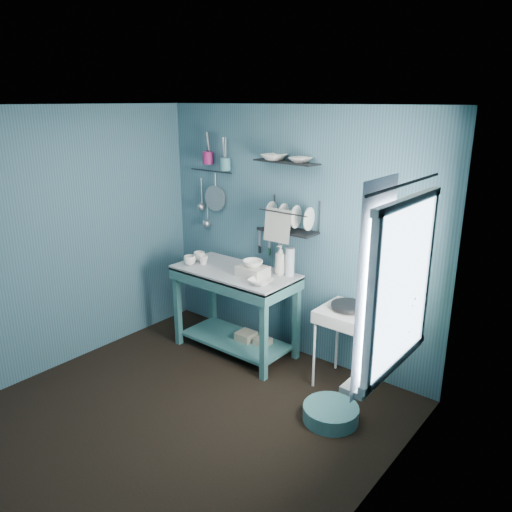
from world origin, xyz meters
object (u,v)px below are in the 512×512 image
Objects in this scene: work_counter at (235,311)px; colander at (215,198)px; storage_tin_small at (263,347)px; hotplate_stand at (345,348)px; mug_right at (199,256)px; floor_basin at (331,413)px; soap_bottle at (280,259)px; frying_pan at (348,306)px; storage_tin_large at (246,342)px; water_bottle at (290,262)px; utensil_cup_teal at (225,164)px; potted_plant at (396,320)px; mug_mid at (203,260)px; utensil_cup_magenta at (208,158)px; dish_rack at (290,216)px; wash_tub at (253,271)px; mug_left at (190,260)px.

colander is at bearing 140.27° from work_counter.
hotplate_stand is at bearing 3.45° from storage_tin_small.
mug_right reaches higher than floor_basin.
soap_bottle reaches higher than frying_pan.
frying_pan is at bearing 108.87° from floor_basin.
mug_right is 1.03m from storage_tin_large.
colander is at bearing 103.75° from mug_right.
water_bottle is at bearing 32.47° from storage_tin_small.
utensil_cup_teal reaches higher than floor_basin.
potted_plant is (2.29, -0.76, -0.84)m from utensil_cup_teal.
mug_mid is 0.33× the size of frying_pan.
mug_right reaches higher than mug_mid.
work_counter is 0.63m from mug_mid.
utensil_cup_teal is at bearing 0.00° from utensil_cup_magenta.
water_bottle is at bearing -53.97° from dish_rack.
wash_tub reaches higher than work_counter.
storage_tin_small is at bearing -135.00° from soap_bottle.
utensil_cup_teal reaches higher than potted_plant.
dish_rack is 1.24× the size of potted_plant.
soap_bottle reaches higher than hotplate_stand.
potted_plant reaches higher than frying_pan.
soap_bottle is 0.44m from dish_rack.
mug_left is at bearing -162.90° from storage_tin_small.
potted_plant is at bearing -18.34° from utensil_cup_teal.
dish_rack is 1.43m from storage_tin_large.
soap_bottle is at bearing 45.00° from storage_tin_small.
mug_mid is at bearing -179.48° from work_counter.
soap_bottle is 0.10m from water_bottle.
utensil_cup_magenta is at bearing 160.05° from floor_basin.
storage_tin_large is 0.20m from storage_tin_small.
mug_right reaches higher than work_counter.
storage_tin_small is at bearing -147.53° from water_bottle.
storage_tin_large is (-1.12, -0.09, -0.68)m from frying_pan.
dish_rack reaches higher than hotplate_stand.
floor_basin is at bearing -43.66° from dish_rack.
potted_plant is (2.27, -0.37, 0.11)m from mug_mid.
hotplate_stand is (0.80, -0.06, -0.67)m from soap_bottle.
wash_tub is at bearing -164.40° from hotplate_stand.
mug_right is 0.95× the size of utensil_cup_teal.
utensil_cup_magenta is at bearing 158.95° from wash_tub.
wash_tub is at bearing -1.53° from mug_right.
mug_mid is at bearing -167.09° from storage_tin_large.
frying_pan is (1.72, 0.14, -0.15)m from mug_right.
mug_right is at bearing 178.47° from wash_tub.
work_counter is 4.52× the size of water_bottle.
storage_tin_small is (-0.22, -0.14, -0.94)m from water_bottle.
mug_right is (-0.02, 0.16, 0.00)m from mug_left.
floor_basin is (1.16, -0.40, -0.88)m from wash_tub.
colander reaches higher than soap_bottle.
potted_plant reaches higher than hotplate_stand.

